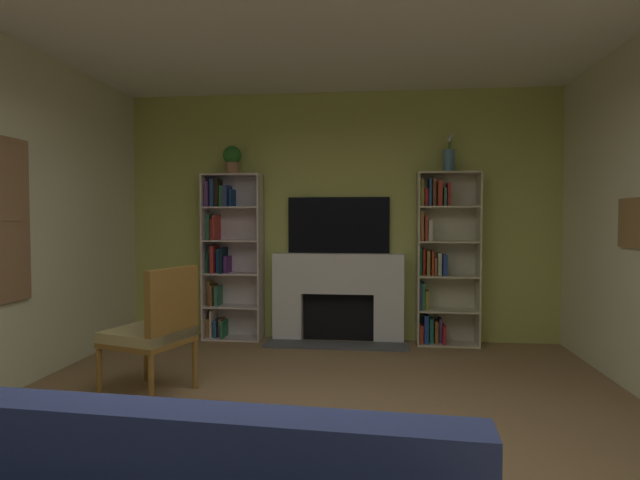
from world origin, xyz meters
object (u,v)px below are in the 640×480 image
object	(u,v)px
armchair	(156,328)
fireplace	(338,295)
bookshelf_left	(227,254)
vase_with_flowers	(449,158)
bookshelf_right	(440,259)
tv	(339,225)
potted_plant	(232,159)

from	to	relation	value
armchair	fireplace	bearing A→B (deg)	56.92
fireplace	bookshelf_left	size ratio (longest dim) A/B	0.83
vase_with_flowers	bookshelf_right	bearing A→B (deg)	155.38
bookshelf_left	bookshelf_right	bearing A→B (deg)	-0.03
tv	bookshelf_right	bearing A→B (deg)	-4.12
potted_plant	vase_with_flowers	bearing A→B (deg)	0.02
fireplace	armchair	bearing A→B (deg)	-123.08
vase_with_flowers	potted_plant	bearing A→B (deg)	-179.98
potted_plant	armchair	world-z (taller)	potted_plant
bookshelf_left	armchair	world-z (taller)	bookshelf_left
tv	potted_plant	distance (m)	1.44
fireplace	potted_plant	xyz separation A→B (m)	(-1.22, -0.03, 1.56)
vase_with_flowers	armchair	xyz separation A→B (m)	(-2.51, -1.95, -1.52)
armchair	bookshelf_left	bearing A→B (deg)	90.39
fireplace	bookshelf_right	distance (m)	1.21
bookshelf_left	vase_with_flowers	world-z (taller)	vase_with_flowers
tv	bookshelf_right	distance (m)	1.20
bookshelf_left	armchair	xyz separation A→B (m)	(0.01, -1.99, -0.45)
tv	potted_plant	world-z (taller)	potted_plant
fireplace	armchair	size ratio (longest dim) A/B	1.55
bookshelf_right	potted_plant	size ratio (longest dim) A/B	5.88
tv	bookshelf_right	world-z (taller)	bookshelf_right
bookshelf_left	vase_with_flowers	distance (m)	2.74
bookshelf_left	potted_plant	xyz separation A→B (m)	(0.08, -0.04, 1.10)
fireplace	tv	distance (m)	0.80
fireplace	potted_plant	world-z (taller)	potted_plant
fireplace	armchair	xyz separation A→B (m)	(-1.29, -1.97, 0.00)
bookshelf_right	vase_with_flowers	distance (m)	1.12
fireplace	armchair	distance (m)	2.36
potted_plant	vase_with_flowers	size ratio (longest dim) A/B	0.76
bookshelf_left	vase_with_flowers	bearing A→B (deg)	-0.87
potted_plant	vase_with_flowers	xyz separation A→B (m)	(2.44, 0.00, -0.03)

